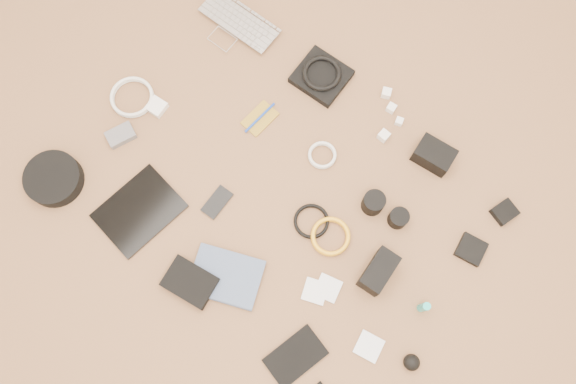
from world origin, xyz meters
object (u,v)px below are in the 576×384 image
Objects in this scene: laptop at (232,30)px; phone at (217,202)px; dslr_camera at (434,155)px; headphone_case at (54,179)px; paperback at (218,302)px; tablet at (139,211)px.

laptop reaches higher than phone.
laptop is 0.86m from dslr_camera.
headphone_case is 0.70m from paperback.
phone is (0.18, 0.19, -0.00)m from tablet.
headphone_case is (-0.10, -0.82, 0.01)m from laptop.
headphone_case is at bearing -153.76° from tablet.
headphone_case reaches higher than phone.
laptop is at bearing 177.27° from dslr_camera.
paperback is at bearing -113.27° from dslr_camera.
headphone_case is at bearing 70.27° from paperback.
phone is (-0.48, -0.58, -0.03)m from dslr_camera.
dslr_camera reaches higher than laptop.
dslr_camera is at bearing 42.26° from headphone_case.
tablet is 2.40× the size of phone.
dslr_camera is 1.29m from headphone_case.
phone is at bearing 30.84° from headphone_case.
laptop reaches higher than paperback.
tablet is 0.41m from paperback.
dslr_camera reaches higher than phone.
headphone_case reaches higher than tablet.
dslr_camera is 1.02m from tablet.
laptop is at bearing 83.26° from headphone_case.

